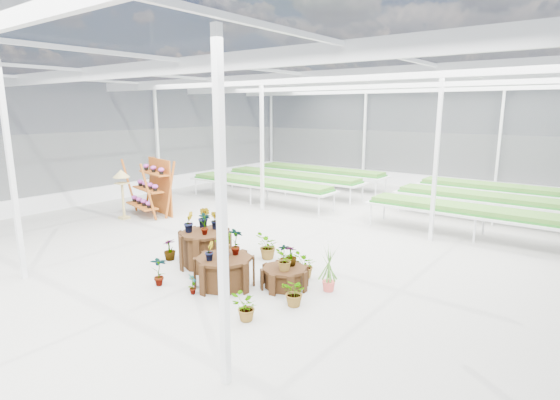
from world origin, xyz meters
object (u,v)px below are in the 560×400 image
Objects in this scene: plinth_tall at (205,249)px; shelf_rack at (149,188)px; plinth_low at (285,277)px; plinth_mid at (224,272)px; bird_table at (123,194)px.

shelf_rack is (-5.13, 2.27, 0.54)m from plinth_tall.
plinth_tall is at bearing -9.92° from shelf_rack.
plinth_low is (2.20, 0.10, -0.19)m from plinth_tall.
plinth_low is (1.00, 0.70, -0.10)m from plinth_mid.
plinth_tall is 1.26× the size of plinth_low.
plinth_mid is at bearing -10.45° from shelf_rack.
plinth_low is at bearing 2.60° from plinth_tall.
plinth_tall is at bearing -177.40° from plinth_low.
bird_table reaches higher than plinth_tall.
bird_table is (-5.39, 1.42, 0.41)m from plinth_tall.
plinth_mid is at bearing -26.57° from plinth_tall.
plinth_mid is 6.98m from shelf_rack.
bird_table is (-7.59, 1.32, 0.60)m from plinth_low.
bird_table is (-0.25, -0.85, -0.13)m from shelf_rack.
shelf_rack reaches higher than plinth_tall.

